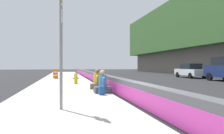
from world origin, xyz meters
The scene contains 11 objects.
ground_plane centered at (0.00, 0.00, 0.00)m, with size 160.00×160.00×0.00m, color #232326.
sidewalk_strip centered at (0.00, 2.65, 0.07)m, with size 80.00×4.40×0.14m, color #A8A59E.
jersey_barrier centered at (0.00, 0.00, 0.42)m, with size 76.00×0.45×0.85m.
route_sign_post centered at (-0.63, 2.74, 2.21)m, with size 0.44×0.09×3.60m.
fire_hydrant centered at (8.82, 1.82, 0.59)m, with size 0.26×0.46×0.88m.
seated_person_foreground centered at (3.12, 0.83, 0.49)m, with size 0.71×0.80×1.12m.
seated_person_middle centered at (4.06, 0.73, 0.47)m, with size 0.68×0.79×1.05m.
seated_person_rear centered at (5.12, 0.81, 0.49)m, with size 0.76×0.87×1.11m.
backpack centered at (2.39, 0.99, 0.33)m, with size 0.32×0.28×0.40m.
construction_barrel centered at (15.98, 3.52, 0.62)m, with size 0.54×0.54×0.95m.
parked_car_fourth centered at (16.44, -12.13, 0.86)m, with size 4.50×1.96×1.71m.
Camera 1 is at (-7.50, 2.65, 1.46)m, focal length 35.57 mm.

